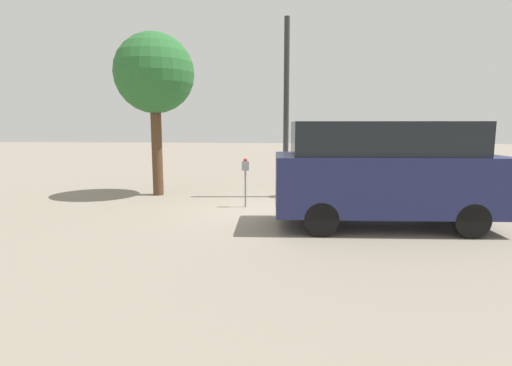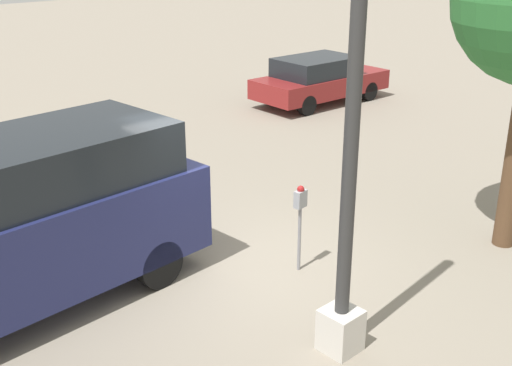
{
  "view_description": "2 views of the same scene",
  "coord_description": "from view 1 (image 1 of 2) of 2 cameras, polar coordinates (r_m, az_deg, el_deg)",
  "views": [
    {
      "loc": [
        0.71,
        -10.37,
        2.3
      ],
      "look_at": [
        -0.23,
        -0.06,
        0.78
      ],
      "focal_mm": 28.0,
      "sensor_mm": 36.0,
      "label": 1
    },
    {
      "loc": [
        5.77,
        6.42,
        4.81
      ],
      "look_at": [
        -0.63,
        -0.43,
        1.12
      ],
      "focal_mm": 45.0,
      "sensor_mm": 36.0,
      "label": 2
    }
  ],
  "objects": [
    {
      "name": "street_tree",
      "position": [
        13.47,
        -14.33,
        14.76
      ],
      "size": [
        2.52,
        2.52,
        5.17
      ],
      "color": "#513823",
      "rests_on": "ground"
    },
    {
      "name": "parked_van",
      "position": [
        9.37,
        17.84,
        1.64
      ],
      "size": [
        5.0,
        2.21,
        2.36
      ],
      "rotation": [
        0.0,
        0.0,
        0.05
      ],
      "color": "navy",
      "rests_on": "ground"
    },
    {
      "name": "ground_plane",
      "position": [
        10.64,
        1.27,
        -4.12
      ],
      "size": [
        80.0,
        80.0,
        0.0
      ],
      "primitive_type": "plane",
      "color": "gray"
    },
    {
      "name": "parking_meter_near",
      "position": [
        11.09,
        -1.53,
        1.7
      ],
      "size": [
        0.21,
        0.14,
        1.38
      ],
      "rotation": [
        0.0,
        0.0,
        0.13
      ],
      "color": "gray",
      "rests_on": "ground"
    },
    {
      "name": "lamp_post",
      "position": [
        12.67,
        4.29,
        6.39
      ],
      "size": [
        0.44,
        0.44,
        5.54
      ],
      "color": "beige",
      "rests_on": "ground"
    }
  ]
}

